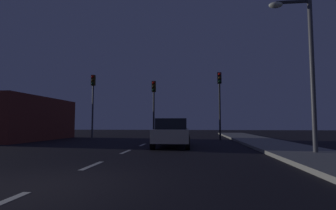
{
  "coord_description": "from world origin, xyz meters",
  "views": [
    {
      "loc": [
        3.07,
        -4.9,
        1.26
      ],
      "look_at": [
        0.94,
        15.84,
        2.8
      ],
      "focal_mm": 27.17,
      "sensor_mm": 36.0,
      "label": 1
    }
  ],
  "objects_px": {
    "traffic_signal_right": "(220,93)",
    "street_lamp_right": "(305,59)",
    "traffic_signal_left": "(93,94)",
    "traffic_signal_center": "(154,98)",
    "car_stopped_ahead": "(172,133)"
  },
  "relations": [
    {
      "from": "car_stopped_ahead",
      "to": "traffic_signal_center",
      "type": "bearing_deg",
      "value": 107.44
    },
    {
      "from": "street_lamp_right",
      "to": "traffic_signal_left",
      "type": "bearing_deg",
      "value": 142.53
    },
    {
      "from": "traffic_signal_center",
      "to": "car_stopped_ahead",
      "type": "height_order",
      "value": "traffic_signal_center"
    },
    {
      "from": "traffic_signal_center",
      "to": "traffic_signal_right",
      "type": "bearing_deg",
      "value": 0.01
    },
    {
      "from": "traffic_signal_left",
      "to": "car_stopped_ahead",
      "type": "distance_m",
      "value": 10.23
    },
    {
      "from": "traffic_signal_center",
      "to": "street_lamp_right",
      "type": "height_order",
      "value": "street_lamp_right"
    },
    {
      "from": "traffic_signal_right",
      "to": "street_lamp_right",
      "type": "distance_m",
      "value": 10.19
    },
    {
      "from": "car_stopped_ahead",
      "to": "street_lamp_right",
      "type": "height_order",
      "value": "street_lamp_right"
    },
    {
      "from": "traffic_signal_left",
      "to": "traffic_signal_right",
      "type": "height_order",
      "value": "traffic_signal_right"
    },
    {
      "from": "traffic_signal_center",
      "to": "traffic_signal_right",
      "type": "distance_m",
      "value": 5.34
    },
    {
      "from": "street_lamp_right",
      "to": "traffic_signal_right",
      "type": "bearing_deg",
      "value": 103.68
    },
    {
      "from": "traffic_signal_right",
      "to": "street_lamp_right",
      "type": "bearing_deg",
      "value": -76.32
    },
    {
      "from": "traffic_signal_left",
      "to": "street_lamp_right",
      "type": "relative_size",
      "value": 0.84
    },
    {
      "from": "car_stopped_ahead",
      "to": "street_lamp_right",
      "type": "bearing_deg",
      "value": -30.36
    },
    {
      "from": "traffic_signal_left",
      "to": "traffic_signal_center",
      "type": "height_order",
      "value": "traffic_signal_left"
    }
  ]
}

